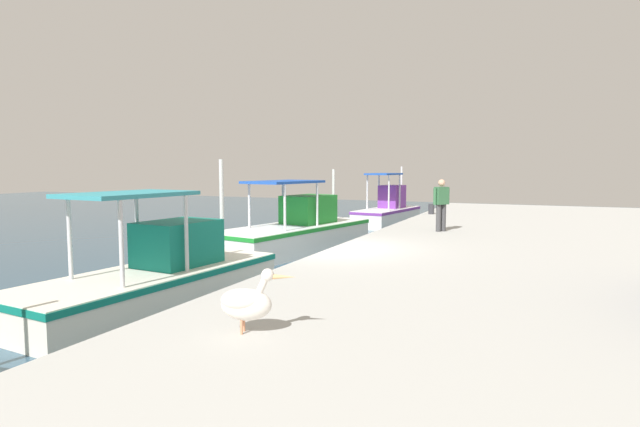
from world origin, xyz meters
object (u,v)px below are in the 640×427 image
Objects in this scene: pelican at (246,301)px; mooring_bollard_second at (431,209)px; fishing_boat_third at (296,232)px; fishing_boat_fourth at (388,212)px; fisherman_standing at (441,203)px; fishing_boat_second at (156,277)px.

pelican is 2.14× the size of mooring_bollard_second.
fishing_boat_third is 7.68m from mooring_bollard_second.
fishing_boat_fourth is 3.04× the size of fisherman_standing.
fishing_boat_second is 13.69× the size of mooring_bollard_second.
fishing_boat_fourth is (16.36, -0.26, 0.07)m from fishing_boat_second.
mooring_bollard_second is at bearing -11.21° from fishing_boat_second.
fishing_boat_second reaches higher than fishing_boat_third.
fishing_boat_second is 14.55m from mooring_bollard_second.
fishing_boat_third is 4.03× the size of fisherman_standing.
fishing_boat_fourth is at bearing -0.91° from fishing_boat_second.
mooring_bollard_second is at bearing -24.15° from fishing_boat_third.
pelican is at bearing -176.12° from mooring_bollard_second.
fishing_boat_second is 6.41× the size of pelican.
fishing_boat_fourth reaches higher than fishing_boat_third.
fishing_boat_second is at bearing 53.51° from pelican.
fisherman_standing is 6.20m from mooring_bollard_second.
mooring_bollard_second is (7.00, -3.14, 0.37)m from fishing_boat_third.
fishing_boat_fourth is at bearing -3.60° from fishing_boat_third.
fishing_boat_fourth reaches higher than fisherman_standing.
mooring_bollard_second is at bearing 14.17° from fisherman_standing.
fishing_boat_fourth is at bearing 10.94° from pelican.
fishing_boat_second is at bearing -177.53° from fishing_boat_third.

